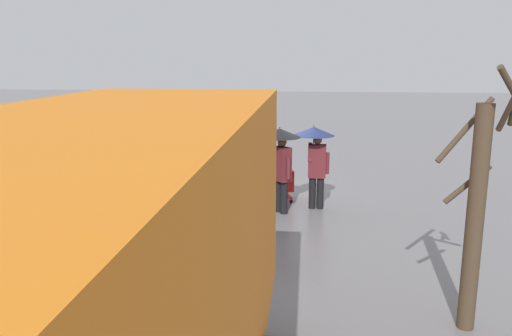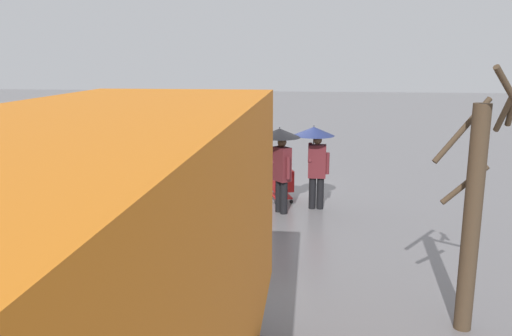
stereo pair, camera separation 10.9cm
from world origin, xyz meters
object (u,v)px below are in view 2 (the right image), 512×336
Objects in this scene: pedestrian_white_side at (247,153)px; bare_tree_near at (475,205)px; hand_dolly_boxes at (231,171)px; pedestrian_black_side at (315,148)px; shopping_cart_vendor at (281,180)px; cargo_van_parked_right at (138,153)px; box_truck_background at (55,334)px; pedestrian_pink_side at (280,150)px.

bare_tree_near reaches higher than pedestrian_white_side.
pedestrian_black_side is (-2.25, 0.56, 0.76)m from hand_dolly_boxes.
pedestrian_black_side is (-0.89, 0.61, 1.00)m from shopping_cart_vendor.
cargo_van_parked_right is at bearing -6.26° from hand_dolly_boxes.
hand_dolly_boxes is at bearing 173.74° from cargo_van_parked_right.
bare_tree_near reaches higher than pedestrian_black_side.
box_truck_background is 8.86m from pedestrian_white_side.
pedestrian_white_side is (-0.64, 1.44, 0.78)m from hand_dolly_boxes.
pedestrian_pink_side is at bearing 144.92° from hand_dolly_boxes.
shopping_cart_vendor is at bearing -63.78° from bare_tree_near.
box_truck_background is at bearing 93.20° from hand_dolly_boxes.
box_truck_background is 7.94× the size of shopping_cart_vendor.
pedestrian_white_side is (0.77, 0.46, 0.00)m from pedestrian_pink_side.
shopping_cart_vendor is 0.49× the size of pedestrian_pink_side.
cargo_van_parked_right is 4.10m from shopping_cart_vendor.
bare_tree_near is at bearing 120.12° from pedestrian_pink_side.
pedestrian_white_side is (-0.06, -8.85, -0.35)m from box_truck_background.
cargo_van_parked_right is 5.03m from pedestrian_black_side.
cargo_van_parked_right reaches higher than hand_dolly_boxes.
pedestrian_white_side is at bearing 152.45° from cargo_van_parked_right.
bare_tree_near is (-4.47, 6.28, 1.02)m from hand_dolly_boxes.
cargo_van_parked_right is 4.32m from pedestrian_pink_side.
pedestrian_white_side is at bearing 64.49° from shopping_cart_vendor.
pedestrian_pink_side is at bearing -149.36° from pedestrian_white_side.
pedestrian_black_side is at bearing -68.74° from bare_tree_near.
pedestrian_black_side is 6.14m from bare_tree_near.
box_truck_background is (-3.27, 10.59, 0.76)m from cargo_van_parked_right.
box_truck_background is 5.60m from bare_tree_near.
pedestrian_black_side is at bearing -152.86° from pedestrian_pink_side.
bare_tree_near reaches higher than cargo_van_parked_right.
hand_dolly_boxes is at bearing -54.51° from bare_tree_near.
hand_dolly_boxes is 2.44m from pedestrian_black_side.
hand_dolly_boxes is 0.71× the size of pedestrian_white_side.
pedestrian_pink_side is at bearing 27.14° from pedestrian_black_side.
shopping_cart_vendor is at bearing -87.13° from pedestrian_pink_side.
shopping_cart_vendor is (-4.05, 0.24, -0.61)m from cargo_van_parked_right.
cargo_van_parked_right is 11.11m from box_truck_background.
box_truck_background reaches higher than hand_dolly_boxes.
hand_dolly_boxes is at bearing -86.80° from box_truck_background.
pedestrian_black_side is (-4.94, 0.85, 0.39)m from cargo_van_parked_right.
pedestrian_white_side reaches higher than shopping_cart_vendor.
pedestrian_black_side is 1.00× the size of pedestrian_white_side.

